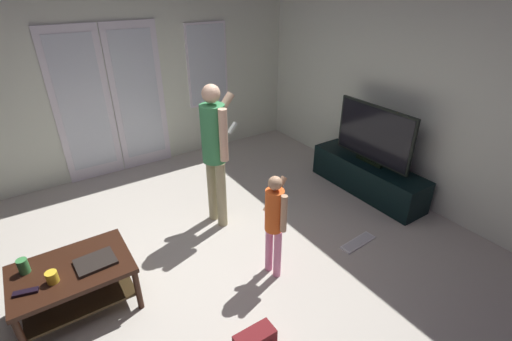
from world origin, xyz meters
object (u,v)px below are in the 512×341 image
at_px(tv_stand, 367,177).
at_px(tv_remote_black, 26,292).
at_px(person_child, 275,218).
at_px(loose_keyboard, 358,242).
at_px(cup_by_laptop, 52,277).
at_px(person_adult, 215,145).
at_px(flat_screen_tv, 374,135).
at_px(coffee_table, 74,279).
at_px(laptop_closed, 95,262).
at_px(cup_near_edge, 23,266).

height_order(tv_stand, tv_remote_black, tv_remote_black).
relative_size(person_child, loose_keyboard, 2.34).
relative_size(cup_by_laptop, tv_remote_black, 0.55).
relative_size(loose_keyboard, tv_remote_black, 2.63).
relative_size(person_adult, loose_keyboard, 3.58).
bearing_deg(cup_by_laptop, person_adult, 17.83).
xyz_separation_m(flat_screen_tv, tv_remote_black, (-3.83, -0.08, -0.34)).
distance_m(coffee_table, laptop_closed, 0.23).
relative_size(flat_screen_tv, tv_remote_black, 6.48).
bearing_deg(cup_by_laptop, coffee_table, 34.92).
bearing_deg(loose_keyboard, laptop_closed, 164.66).
relative_size(flat_screen_tv, cup_by_laptop, 11.70).
xyz_separation_m(person_child, cup_by_laptop, (-1.75, 0.47, -0.13)).
bearing_deg(tv_stand, flat_screen_tv, 114.98).
relative_size(person_adult, cup_by_laptop, 17.03).
bearing_deg(tv_stand, person_child, -164.30).
bearing_deg(person_adult, tv_stand, -14.20).
bearing_deg(cup_near_edge, laptop_closed, -22.39).
bearing_deg(person_adult, cup_near_edge, -170.52).
relative_size(person_child, laptop_closed, 3.46).
distance_m(flat_screen_tv, cup_near_edge, 3.83).
relative_size(tv_stand, person_adult, 0.98).
height_order(coffee_table, flat_screen_tv, flat_screen_tv).
bearing_deg(person_child, person_adult, 91.94).
relative_size(laptop_closed, cup_near_edge, 2.43).
xyz_separation_m(person_adult, tv_remote_black, (-1.90, -0.57, -0.50)).
distance_m(coffee_table, tv_remote_black, 0.36).
xyz_separation_m(person_child, laptop_closed, (-1.44, 0.51, -0.17)).
xyz_separation_m(person_child, tv_remote_black, (-1.94, 0.46, -0.17)).
relative_size(coffee_table, flat_screen_tv, 0.83).
xyz_separation_m(cup_near_edge, tv_remote_black, (-0.02, -0.25, -0.05)).
bearing_deg(person_child, cup_by_laptop, 165.00).
bearing_deg(loose_keyboard, person_child, 170.81).
distance_m(person_child, cup_near_edge, 2.05).
bearing_deg(coffee_table, person_adult, 16.17).
xyz_separation_m(loose_keyboard, laptop_closed, (-2.44, 0.67, 0.45)).
xyz_separation_m(flat_screen_tv, person_adult, (-1.93, 0.48, 0.16)).
height_order(coffee_table, loose_keyboard, coffee_table).
bearing_deg(tv_remote_black, coffee_table, 33.32).
bearing_deg(coffee_table, loose_keyboard, -15.46).
bearing_deg(loose_keyboard, cup_by_laptop, 167.08).
bearing_deg(person_adult, flat_screen_tv, -14.11).
relative_size(person_adult, person_child, 1.53).
height_order(laptop_closed, tv_remote_black, laptop_closed).
distance_m(cup_by_laptop, tv_remote_black, 0.19).
bearing_deg(cup_near_edge, tv_remote_black, -93.68).
bearing_deg(loose_keyboard, person_adult, 131.17).
relative_size(person_adult, tv_remote_black, 9.44).
height_order(flat_screen_tv, cup_by_laptop, flat_screen_tv).
xyz_separation_m(cup_by_laptop, tv_remote_black, (-0.19, -0.01, -0.04)).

